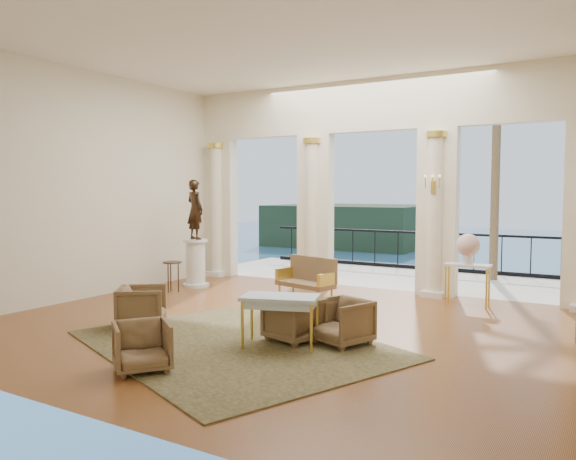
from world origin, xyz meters
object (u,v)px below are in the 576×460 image
Objects in this scene: pedestal at (196,264)px; armchair_d at (142,305)px; game_table at (280,301)px; statue at (195,210)px; console_table at (467,271)px; settee at (308,278)px; armchair_b at (342,320)px; side_table at (172,266)px; armchair_a at (142,344)px; armchair_c at (294,317)px.

armchair_d is at bearing -62.87° from pedestal.
game_table is 0.88× the size of statue.
game_table is 5.22m from pedestal.
console_table is at bearing 50.54° from game_table.
armchair_b is at bearing -39.54° from settee.
statue is (-4.14, 3.17, 1.09)m from game_table.
side_table is at bearing -147.25° from settee.
armchair_b is at bearing 2.67° from armchair_a.
game_table is at bearing 10.31° from armchair_a.
statue reaches higher than console_table.
statue is (-1.71, 3.33, 1.36)m from armchair_d.
armchair_a is at bearing -171.81° from armchair_d.
pedestal is 0.80× the size of statue.
statue reaches higher than pedestal.
statue is (-2.76, -0.17, 1.32)m from settee.
settee is 1.00× the size of statue.
armchair_a is 0.56× the size of game_table.
console_table is (5.70, 0.92, 0.14)m from pedestal.
armchair_b is at bearing 168.09° from statue.
game_table is (1.38, -3.33, 0.23)m from settee.
pedestal is at bearing 172.44° from armchair_b.
settee is (-0.51, 5.05, 0.08)m from armchair_a.
armchair_b is at bearing 19.55° from game_table.
settee is at bearing 93.96° from game_table.
console_table is at bearing 97.18° from armchair_b.
armchair_d is at bearing -92.55° from settee.
settee is at bearing 43.00° from armchair_a.
side_table is at bearing -89.79° from pedestal.
armchair_b is 0.53× the size of statue.
pedestal is (-4.82, 2.64, 0.16)m from armchair_b.
armchair_c is at bearing -34.18° from pedestal.
armchair_b is 0.69m from armchair_c.
armchair_b reaches higher than armchair_c.
statue is at bearing -171.56° from console_table.
game_table reaches higher than armchair_a.
statue is 1.59× the size of console_table.
statue is at bearing 172.44° from armchair_b.
pedestal reaches higher than armchair_a.
console_table is 1.29× the size of side_table.
pedestal reaches higher than side_table.
settee is 3.06m from statue.
console_table is at bearing 16.40° from side_table.
pedestal is (-4.16, 2.82, 0.16)m from armchair_c.
game_table is 1.09× the size of pedestal.
armchair_c is 0.84× the size of console_table.
game_table is 4.79m from side_table.
console_table reaches higher than armchair_a.
game_table is 1.80× the size of side_table.
settee is 3.62m from game_table.
armchair_a is 1.95m from game_table.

